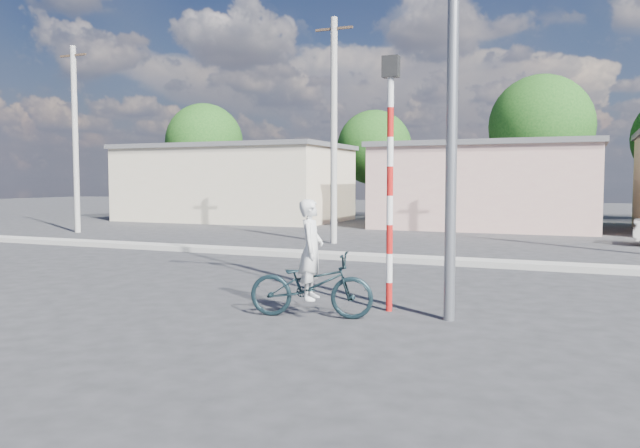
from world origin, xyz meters
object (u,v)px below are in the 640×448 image
at_px(bicycle, 311,285).
at_px(cyclist, 311,268).
at_px(traffic_pole, 390,161).
at_px(streetlight, 443,9).

bearing_deg(bicycle, cyclist, -12.26).
relative_size(bicycle, cyclist, 1.25).
xyz_separation_m(bicycle, traffic_pole, (1.05, 0.97, 2.05)).
relative_size(cyclist, traffic_pole, 0.38).
bearing_deg(cyclist, streetlight, -83.55).
height_order(bicycle, cyclist, cyclist).
bearing_deg(streetlight, bicycle, -161.29).
distance_m(bicycle, cyclist, 0.29).
distance_m(cyclist, streetlight, 4.64).
distance_m(cyclist, traffic_pole, 2.27).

